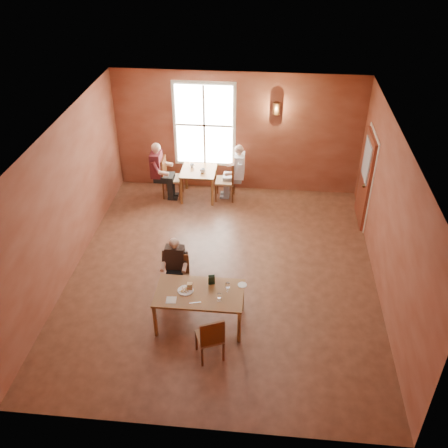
# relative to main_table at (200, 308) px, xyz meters

# --- Properties ---
(ground) EXTENTS (6.00, 7.00, 0.01)m
(ground) POSITION_rel_main_table_xyz_m (0.26, 1.41, -0.35)
(ground) COLOR brown
(ground) RESTS_ON ground
(wall_back) EXTENTS (6.00, 0.04, 3.00)m
(wall_back) POSITION_rel_main_table_xyz_m (0.26, 4.91, 1.15)
(wall_back) COLOR brown
(wall_back) RESTS_ON ground
(wall_front) EXTENTS (6.00, 0.04, 3.00)m
(wall_front) POSITION_rel_main_table_xyz_m (0.26, -2.09, 1.15)
(wall_front) COLOR brown
(wall_front) RESTS_ON ground
(wall_left) EXTENTS (0.04, 7.00, 3.00)m
(wall_left) POSITION_rel_main_table_xyz_m (-2.74, 1.41, 1.15)
(wall_left) COLOR brown
(wall_left) RESTS_ON ground
(wall_right) EXTENTS (0.04, 7.00, 3.00)m
(wall_right) POSITION_rel_main_table_xyz_m (3.26, 1.41, 1.15)
(wall_right) COLOR brown
(wall_right) RESTS_ON ground
(ceiling) EXTENTS (6.00, 7.00, 0.04)m
(ceiling) POSITION_rel_main_table_xyz_m (0.26, 1.41, 2.65)
(ceiling) COLOR white
(ceiling) RESTS_ON wall_back
(window) EXTENTS (1.36, 0.10, 1.96)m
(window) POSITION_rel_main_table_xyz_m (-0.54, 4.86, 1.35)
(window) COLOR white
(window) RESTS_ON wall_back
(door) EXTENTS (0.12, 1.04, 2.10)m
(door) POSITION_rel_main_table_xyz_m (3.20, 3.71, 0.70)
(door) COLOR maroon
(door) RESTS_ON ground
(wall_sconce) EXTENTS (0.16, 0.16, 0.28)m
(wall_sconce) POSITION_rel_main_table_xyz_m (1.16, 4.81, 1.85)
(wall_sconce) COLOR brown
(wall_sconce) RESTS_ON wall_back
(main_table) EXTENTS (1.50, 0.85, 0.70)m
(main_table) POSITION_rel_main_table_xyz_m (0.00, 0.00, 0.00)
(main_table) COLOR brown
(main_table) RESTS_ON ground
(chair_diner_main) EXTENTS (0.38, 0.38, 0.86)m
(chair_diner_main) POSITION_rel_main_table_xyz_m (-0.50, 0.65, 0.08)
(chair_diner_main) COLOR brown
(chair_diner_main) RESTS_ON ground
(diner_main) EXTENTS (0.45, 0.45, 1.13)m
(diner_main) POSITION_rel_main_table_xyz_m (-0.50, 0.62, 0.21)
(diner_main) COLOR #362019
(diner_main) RESTS_ON ground
(chair_empty) EXTENTS (0.52, 0.52, 0.89)m
(chair_empty) POSITION_rel_main_table_xyz_m (0.26, -0.73, 0.09)
(chair_empty) COLOR #542B11
(chair_empty) RESTS_ON ground
(plate_food) EXTENTS (0.31, 0.31, 0.04)m
(plate_food) POSITION_rel_main_table_xyz_m (-0.24, 0.01, 0.37)
(plate_food) COLOR white
(plate_food) RESTS_ON main_table
(sandwich) EXTENTS (0.09, 0.09, 0.11)m
(sandwich) POSITION_rel_main_table_xyz_m (-0.17, 0.06, 0.41)
(sandwich) COLOR tan
(sandwich) RESTS_ON main_table
(goblet_a) EXTENTS (0.07, 0.07, 0.18)m
(goblet_a) POSITION_rel_main_table_xyz_m (0.47, 0.09, 0.44)
(goblet_a) COLOR white
(goblet_a) RESTS_ON main_table
(goblet_c) EXTENTS (0.08, 0.08, 0.17)m
(goblet_c) POSITION_rel_main_table_xyz_m (0.36, -0.18, 0.44)
(goblet_c) COLOR white
(goblet_c) RESTS_ON main_table
(menu_stand) EXTENTS (0.12, 0.08, 0.19)m
(menu_stand) POSITION_rel_main_table_xyz_m (0.18, 0.23, 0.45)
(menu_stand) COLOR black
(menu_stand) RESTS_ON main_table
(knife) EXTENTS (0.19, 0.07, 0.00)m
(knife) POSITION_rel_main_table_xyz_m (-0.03, -0.26, 0.35)
(knife) COLOR silver
(knife) RESTS_ON main_table
(napkin) EXTENTS (0.18, 0.18, 0.01)m
(napkin) POSITION_rel_main_table_xyz_m (-0.44, -0.24, 0.36)
(napkin) COLOR silver
(napkin) RESTS_ON main_table
(side_plate) EXTENTS (0.20, 0.20, 0.01)m
(side_plate) POSITION_rel_main_table_xyz_m (0.71, 0.26, 0.36)
(side_plate) COLOR white
(side_plate) RESTS_ON main_table
(second_table) EXTENTS (0.84, 0.84, 0.74)m
(second_table) POSITION_rel_main_table_xyz_m (-0.64, 4.35, 0.02)
(second_table) COLOR brown
(second_table) RESTS_ON ground
(chair_diner_white) EXTENTS (0.45, 0.45, 1.02)m
(chair_diner_white) POSITION_rel_main_table_xyz_m (0.01, 4.35, 0.16)
(chair_diner_white) COLOR #603513
(chair_diner_white) RESTS_ON ground
(diner_white) EXTENTS (0.54, 0.54, 1.35)m
(diner_white) POSITION_rel_main_table_xyz_m (0.04, 4.35, 0.32)
(diner_white) COLOR white
(diner_white) RESTS_ON ground
(chair_diner_maroon) EXTENTS (0.45, 0.45, 1.02)m
(chair_diner_maroon) POSITION_rel_main_table_xyz_m (-1.29, 4.35, 0.16)
(chair_diner_maroon) COLOR #5F2C17
(chair_diner_maroon) RESTS_ON ground
(diner_maroon) EXTENTS (0.56, 0.56, 1.41)m
(diner_maroon) POSITION_rel_main_table_xyz_m (-1.32, 4.35, 0.35)
(diner_maroon) COLOR #521621
(diner_maroon) RESTS_ON ground
(cup_a) EXTENTS (0.12, 0.12, 0.10)m
(cup_a) POSITION_rel_main_table_xyz_m (-0.52, 4.25, 0.43)
(cup_a) COLOR silver
(cup_a) RESTS_ON second_table
(cup_b) EXTENTS (0.13, 0.13, 0.10)m
(cup_b) POSITION_rel_main_table_xyz_m (-0.81, 4.48, 0.43)
(cup_b) COLOR white
(cup_b) RESTS_ON second_table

